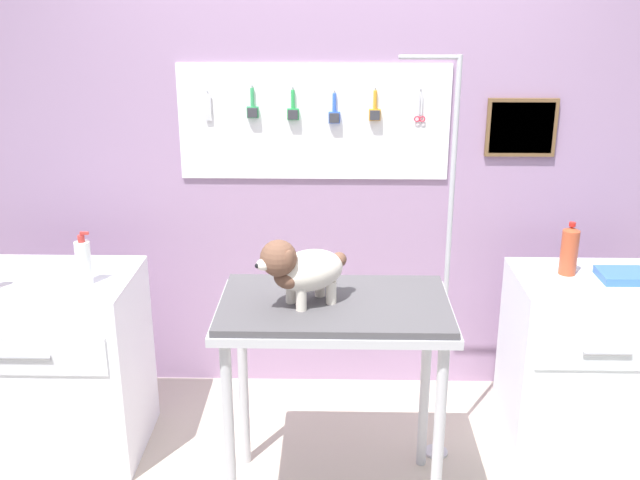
% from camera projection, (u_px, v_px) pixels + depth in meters
% --- Properties ---
extents(rear_wall_panel, '(4.00, 0.11, 2.30)m').
position_uv_depth(rear_wall_panel, '(333.00, 178.00, 3.75)').
color(rear_wall_panel, '#9C7A9E').
rests_on(rear_wall_panel, ground).
extents(grooming_table, '(0.93, 0.57, 0.91)m').
position_uv_depth(grooming_table, '(334.00, 326.00, 2.91)').
color(grooming_table, '#B7B7BC').
rests_on(grooming_table, ground).
extents(grooming_arm, '(0.30, 0.11, 1.83)m').
position_uv_depth(grooming_arm, '(444.00, 284.00, 3.17)').
color(grooming_arm, '#B7B7BC').
rests_on(grooming_arm, ground).
extents(dog, '(0.37, 0.30, 0.28)m').
position_uv_depth(dog, '(301.00, 269.00, 2.79)').
color(dog, silver).
rests_on(dog, grooming_table).
extents(counter_left, '(0.80, 0.58, 0.87)m').
position_uv_depth(counter_left, '(53.00, 364.00, 3.37)').
color(counter_left, white).
rests_on(counter_left, ground).
extents(cabinet_right, '(0.68, 0.54, 0.84)m').
position_uv_depth(cabinet_right, '(582.00, 361.00, 3.42)').
color(cabinet_right, white).
rests_on(cabinet_right, ground).
extents(detangler_spray, '(0.07, 0.07, 0.24)m').
position_uv_depth(detangler_spray, '(84.00, 262.00, 3.13)').
color(detangler_spray, white).
rests_on(detangler_spray, counter_left).
extents(soda_bottle, '(0.08, 0.08, 0.25)m').
position_uv_depth(soda_bottle, '(569.00, 250.00, 3.29)').
color(soda_bottle, '#B04728').
rests_on(soda_bottle, cabinet_right).
extents(supply_tray, '(0.24, 0.18, 0.04)m').
position_uv_depth(supply_tray, '(626.00, 276.00, 3.26)').
color(supply_tray, blue).
rests_on(supply_tray, cabinet_right).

